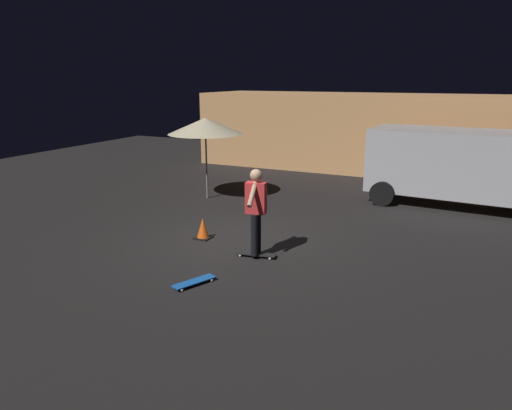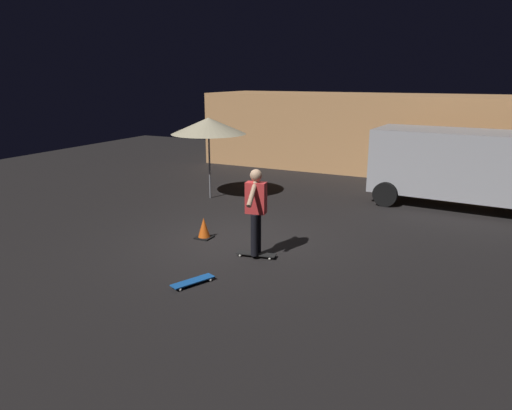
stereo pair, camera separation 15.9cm
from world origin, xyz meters
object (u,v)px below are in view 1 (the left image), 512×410
Objects in this scene: skateboard_ridden at (256,254)px; skater at (256,206)px; parked_van at (460,163)px; patio_umbrella at (205,126)px; skateboard_spare at (194,282)px; traffic_cone at (203,229)px.

skateboard_ridden is 0.48× the size of skater.
patio_umbrella is at bearing -161.17° from parked_van.
skater reaches higher than skateboard_ridden.
patio_umbrella is at bearing 132.27° from skater.
parked_van is 6.76m from skateboard_ridden.
skateboard_spare is at bearing -103.72° from skateboard_ridden.
patio_umbrella is 5.00× the size of traffic_cone.
skater is (0.00, 0.00, 0.98)m from skateboard_ridden.
parked_van is at bearing 63.63° from skateboard_spare.
patio_umbrella is 5.23m from skateboard_ridden.
patio_umbrella reaches higher than skater.
patio_umbrella is 4.94m from skater.
parked_van is at bearing 60.50° from skater.
skateboard_ridden is 1.66m from skateboard_spare.
skater is at bearing -47.73° from patio_umbrella.
traffic_cone is at bearing -132.10° from parked_van.
skateboard_spare is (-3.68, -7.42, -1.11)m from parked_van.
skateboard_spare is at bearing -103.72° from skater.
skateboard_spare is at bearing -116.37° from parked_van.
traffic_cone is at bearing 117.83° from skateboard_spare.
skater is at bearing 76.28° from skateboard_spare.
patio_umbrella is 6.26m from skateboard_spare.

